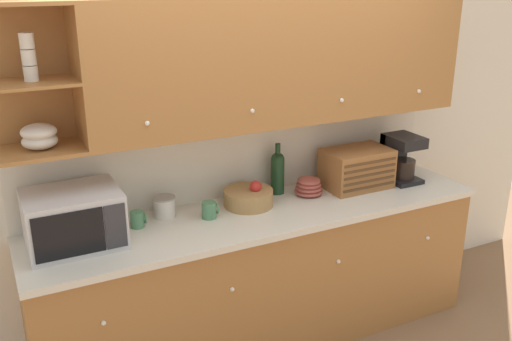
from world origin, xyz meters
name	(u,v)px	position (x,y,z in m)	size (l,w,h in m)	color
ground_plane	(242,313)	(0.00, 0.00, 0.00)	(24.00, 24.00, 0.00)	#896647
wall_back	(239,137)	(0.00, 0.03, 1.30)	(5.25, 0.06, 2.60)	silver
counter_unit	(263,276)	(0.00, -0.31, 0.46)	(2.87, 0.66, 0.92)	#A36B38
backsplash_panel	(241,157)	(0.00, -0.01, 1.18)	(2.85, 0.01, 0.51)	silver
upper_cabinets	(278,61)	(0.17, -0.18, 1.81)	(2.85, 0.37, 0.75)	#A36B38
microwave	(74,219)	(-1.11, -0.27, 1.07)	(0.49, 0.39, 0.30)	silver
mug_blue_second	(138,219)	(-0.75, -0.20, 0.97)	(0.09, 0.08, 0.10)	#4C845B
storage_canister	(165,207)	(-0.57, -0.13, 0.98)	(0.13, 0.13, 0.13)	silver
mug	(210,210)	(-0.33, -0.27, 0.97)	(0.10, 0.09, 0.10)	#4C845B
fruit_basket	(249,197)	(-0.04, -0.20, 0.98)	(0.31, 0.31, 0.17)	#A87F4C
wine_bottle	(278,171)	(0.22, -0.10, 1.08)	(0.09, 0.09, 0.34)	#19381E
bowl_stack_on_counter	(309,187)	(0.39, -0.22, 0.98)	(0.19, 0.19, 0.12)	#9E473D
bread_box	(357,168)	(0.75, -0.24, 1.05)	(0.44, 0.29, 0.27)	#996033
coffee_maker	(400,157)	(1.10, -0.26, 1.09)	(0.21, 0.26, 0.33)	black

